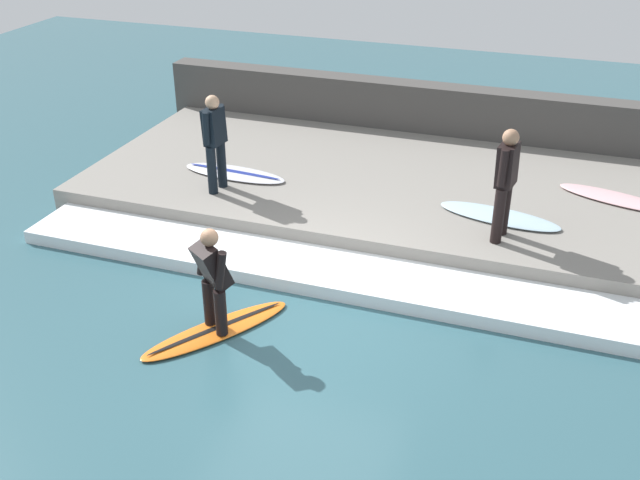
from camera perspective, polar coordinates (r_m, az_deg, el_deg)
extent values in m
plane|color=#335B66|center=(9.38, -1.45, -5.73)|extent=(28.00, 28.00, 0.00)
cube|color=gray|center=(12.37, 4.54, 4.04)|extent=(4.40, 9.45, 0.38)
cube|color=#474442|center=(14.43, 7.20, 9.38)|extent=(0.50, 9.92, 1.25)
cube|color=white|center=(10.09, 0.44, -2.44)|extent=(1.05, 8.97, 0.19)
ellipsoid|color=orange|center=(9.14, -7.88, -6.80)|extent=(1.90, 1.48, 0.06)
ellipsoid|color=black|center=(9.13, -7.89, -6.64)|extent=(1.57, 1.08, 0.01)
cylinder|color=black|center=(9.06, -8.44, -4.71)|extent=(0.14, 0.14, 0.59)
cylinder|color=black|center=(8.86, -7.57, -5.49)|extent=(0.14, 0.14, 0.59)
cube|color=black|center=(8.67, -8.26, -1.95)|extent=(0.52, 0.51, 0.58)
sphere|color=#A87A5B|center=(8.49, -8.43, 0.18)|extent=(0.21, 0.21, 0.21)
cylinder|color=black|center=(8.81, -8.93, -1.24)|extent=(0.10, 0.18, 0.49)
cylinder|color=black|center=(8.49, -7.60, -2.32)|extent=(0.10, 0.18, 0.49)
cylinder|color=black|center=(10.58, 13.87, 2.41)|extent=(0.15, 0.15, 0.80)
cylinder|color=black|center=(10.33, 13.44, 1.81)|extent=(0.15, 0.15, 0.80)
cube|color=black|center=(10.19, 14.09, 5.56)|extent=(0.40, 0.29, 0.58)
sphere|color=#A87A5B|center=(10.05, 14.34, 7.59)|extent=(0.22, 0.22, 0.22)
cylinder|color=black|center=(10.37, 14.43, 6.13)|extent=(0.11, 0.11, 0.51)
cylinder|color=black|center=(9.98, 13.78, 5.34)|extent=(0.11, 0.11, 0.51)
ellipsoid|color=silver|center=(11.18, 13.50, 1.79)|extent=(0.87, 1.86, 0.06)
cylinder|color=black|center=(11.85, -7.51, 5.77)|extent=(0.15, 0.15, 0.76)
cylinder|color=black|center=(11.64, -8.24, 5.29)|extent=(0.15, 0.15, 0.76)
cube|color=black|center=(11.51, -8.09, 8.57)|extent=(0.38, 0.27, 0.57)
sphere|color=tan|center=(11.39, -8.21, 10.35)|extent=(0.21, 0.21, 0.21)
cylinder|color=black|center=(11.66, -7.55, 9.04)|extent=(0.10, 0.11, 0.49)
cylinder|color=black|center=(11.33, -8.66, 8.40)|extent=(0.10, 0.11, 0.49)
ellipsoid|color=silver|center=(12.39, -6.53, 5.09)|extent=(0.68, 1.84, 0.06)
ellipsoid|color=navy|center=(12.38, -6.54, 5.22)|extent=(0.22, 1.67, 0.01)
ellipsoid|color=beige|center=(12.28, 21.65, 2.97)|extent=(0.99, 1.83, 0.06)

